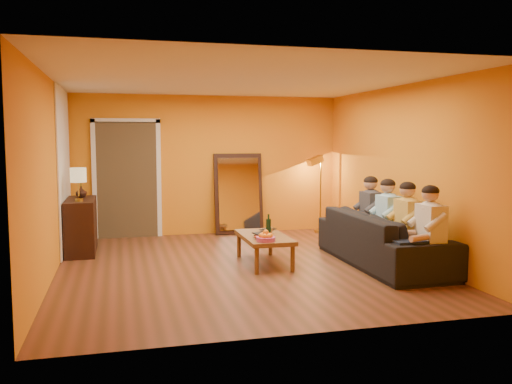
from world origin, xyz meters
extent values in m
cube|color=brown|center=(0.00, 0.00, 0.00)|extent=(5.00, 5.50, 0.00)
cube|color=white|center=(0.00, 0.00, 2.60)|extent=(5.00, 5.50, 0.00)
cube|color=orange|center=(0.00, 2.75, 1.30)|extent=(5.00, 0.00, 2.60)
cube|color=orange|center=(-2.50, 0.00, 1.30)|extent=(0.00, 5.50, 2.60)
cube|color=orange|center=(2.50, 0.00, 1.30)|extent=(0.00, 5.50, 2.60)
cube|color=white|center=(-2.48, 1.75, 1.30)|extent=(0.02, 1.90, 2.58)
cube|color=#3F2D19|center=(-1.50, 2.83, 1.05)|extent=(1.06, 0.30, 2.10)
cube|color=white|center=(-2.07, 2.71, 1.05)|extent=(0.08, 0.06, 2.20)
cube|color=white|center=(-0.93, 2.71, 1.05)|extent=(0.08, 0.06, 2.20)
cube|color=white|center=(-1.50, 2.71, 2.12)|extent=(1.22, 0.06, 0.08)
cube|color=black|center=(0.55, 2.63, 0.76)|extent=(0.92, 0.27, 1.51)
cube|color=white|center=(0.55, 2.59, 0.76)|extent=(0.78, 0.21, 1.35)
cube|color=black|center=(-2.24, 1.55, 0.42)|extent=(0.44, 1.18, 0.85)
imported|color=black|center=(2.00, -0.39, 0.37)|extent=(2.55, 1.00, 0.74)
cylinder|color=black|center=(0.41, 0.00, 0.58)|extent=(0.07, 0.07, 0.31)
imported|color=#B27F3F|center=(0.48, 0.17, 0.46)|extent=(0.12, 0.12, 0.09)
imported|color=black|center=(0.54, 0.40, 0.43)|extent=(0.34, 0.30, 0.02)
imported|color=black|center=(0.18, -0.15, 0.43)|extent=(0.22, 0.28, 0.03)
imported|color=red|center=(0.19, -0.14, 0.45)|extent=(0.26, 0.29, 0.02)
imported|color=black|center=(0.18, -0.16, 0.47)|extent=(0.23, 0.28, 0.02)
imported|color=black|center=(-2.24, 1.80, 0.94)|extent=(0.17, 0.17, 0.18)
camera|label=1|loc=(-1.65, -7.34, 1.80)|focal=38.00mm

